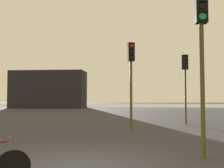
{
  "coord_description": "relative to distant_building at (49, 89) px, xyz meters",
  "views": [
    {
      "loc": [
        1.4,
        -5.71,
        1.68
      ],
      "look_at": [
        0.5,
        5.0,
        2.2
      ],
      "focal_mm": 40.0,
      "sensor_mm": 36.0,
      "label": 1
    }
  ],
  "objects": [
    {
      "name": "traffic_light_center",
      "position": [
        12.04,
        -22.87,
        0.36
      ],
      "size": [
        0.38,
        0.4,
        4.3
      ],
      "rotation": [
        0.0,
        0.0,
        3.45
      ],
      "color": "#4C4719",
      "rests_on": "ground"
    },
    {
      "name": "traffic_light_near_right",
      "position": [
        14.02,
        -28.04,
        0.56
      ],
      "size": [
        0.32,
        0.34,
        4.6
      ],
      "rotation": [
        0.0,
        0.0,
        3.16
      ],
      "color": "#4C4719",
      "rests_on": "ground"
    },
    {
      "name": "distant_building",
      "position": [
        0.0,
        0.0,
        0.0
      ],
      "size": [
        10.42,
        4.0,
        5.26
      ],
      "primitive_type": "cube",
      "color": "black",
      "rests_on": "ground"
    },
    {
      "name": "water_strip",
      "position": [
        10.72,
        10.0,
        -2.63
      ],
      "size": [
        80.0,
        16.0,
        0.01
      ],
      "primitive_type": "cube",
      "color": "gray",
      "rests_on": "ground"
    },
    {
      "name": "traffic_light_far_right",
      "position": [
        15.28,
        -19.69,
        0.29
      ],
      "size": [
        0.41,
        0.42,
        4.18
      ],
      "rotation": [
        0.0,
        0.0,
        3.81
      ],
      "color": "#4C4719",
      "rests_on": "ground"
    }
  ]
}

